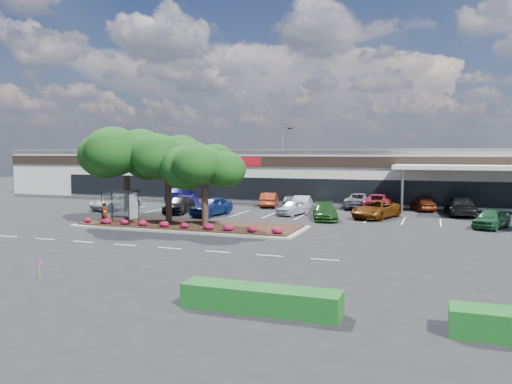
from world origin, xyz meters
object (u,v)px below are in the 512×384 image
(car_0, at_px, (115,202))
(light_pole, at_px, (283,168))
(car_1, at_px, (185,203))
(survey_stake, at_px, (40,268))

(car_0, bearing_deg, light_pole, 62.26)
(light_pole, distance_m, car_1, 15.58)
(survey_stake, relative_size, car_1, 0.23)
(car_0, height_order, car_1, car_0)
(car_0, xyz_separation_m, car_1, (7.16, 1.62, -0.03))
(survey_stake, relative_size, car_0, 0.18)
(survey_stake, xyz_separation_m, car_1, (-6.95, 27.03, 0.08))
(light_pole, relative_size, car_1, 2.00)
(car_0, bearing_deg, car_1, 25.41)
(survey_stake, bearing_deg, car_1, 104.43)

